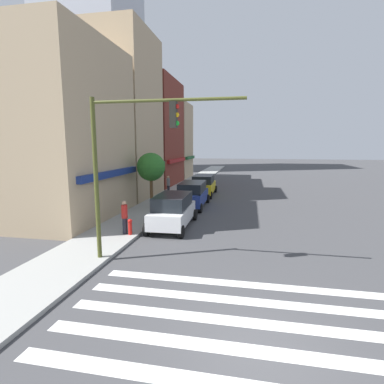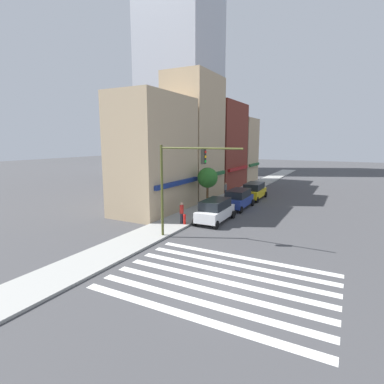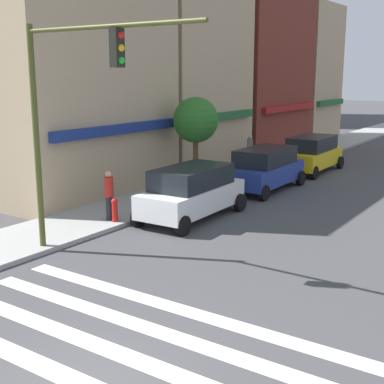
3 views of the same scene
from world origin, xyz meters
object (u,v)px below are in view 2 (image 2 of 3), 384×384
traffic_signal (179,175)px  suv_yellow (254,191)px  suv_white (215,210)px  street_tree (208,178)px  suv_blue (238,198)px  fire_hydrant (185,219)px  pedestrian_grey_coat (226,190)px  pedestrian_red_jacket (182,213)px

traffic_signal → suv_yellow: bearing=-1.0°
traffic_signal → suv_white: (5.56, -0.30, -3.55)m
suv_yellow → street_tree: street_tree is taller
suv_blue → fire_hydrant: size_ratio=5.63×
suv_white → fire_hydrant: size_ratio=5.64×
pedestrian_grey_coat → fire_hydrant: (-12.74, -1.48, -0.46)m
suv_yellow → traffic_signal: bearing=177.5°
suv_white → fire_hydrant: 2.92m
suv_white → pedestrian_grey_coat: bearing=15.4°
suv_blue → suv_yellow: size_ratio=1.00×
suv_blue → street_tree: size_ratio=1.16×
pedestrian_grey_coat → fire_hydrant: pedestrian_grey_coat is taller
traffic_signal → fire_hydrant: 5.30m
suv_white → fire_hydrant: suv_white is taller
fire_hydrant → suv_yellow: bearing=-7.0°
suv_blue → suv_yellow: same height
suv_yellow → street_tree: bearing=157.0°
suv_white → suv_blue: bearing=-1.6°
suv_blue → street_tree: bearing=117.5°
suv_yellow → pedestrian_grey_coat: suv_yellow is taller
suv_blue → pedestrian_red_jacket: suv_blue is taller
fire_hydrant → traffic_signal: bearing=-156.6°
suv_blue → suv_yellow: 5.60m
traffic_signal → street_tree: 10.38m
street_tree → suv_blue: bearing=-61.3°
suv_yellow → pedestrian_red_jacket: (-13.80, 2.02, 0.04)m
traffic_signal → street_tree: traffic_signal is taller
traffic_signal → pedestrian_grey_coat: traffic_signal is taller
pedestrian_red_jacket → street_tree: bearing=-90.5°
traffic_signal → pedestrian_red_jacket: bearing=27.4°
suv_blue → pedestrian_red_jacket: (-8.20, 2.02, 0.04)m
suv_yellow → street_tree: (-7.13, 2.80, 2.13)m
fire_hydrant → suv_blue: bearing=-11.6°
pedestrian_grey_coat → fire_hydrant: bearing=-115.4°
suv_white → pedestrian_grey_coat: 10.88m
suv_blue → suv_white: bearing=178.8°
traffic_signal → street_tree: size_ratio=1.62×
suv_white → pedestrian_grey_coat: size_ratio=2.68×
suv_white → pedestrian_red_jacket: 3.02m
suv_yellow → pedestrian_grey_coat: 3.38m
suv_white → suv_yellow: bearing=-1.6°
pedestrian_grey_coat → pedestrian_red_jacket: bearing=-116.8°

